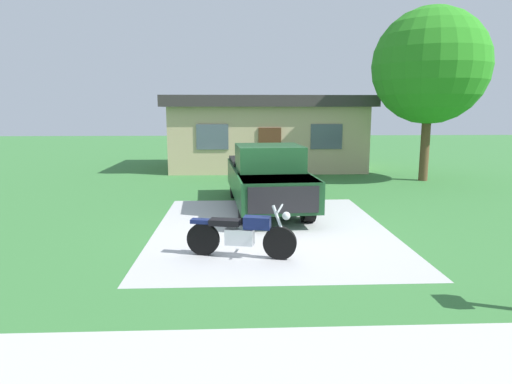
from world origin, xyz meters
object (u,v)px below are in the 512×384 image
object	(u,v)px
neighbor_house	(266,132)
pickup_truck	(267,176)
motorcycle	(242,234)
shade_tree	(430,66)

from	to	relation	value
neighbor_house	pickup_truck	bearing A→B (deg)	-93.64
motorcycle	shade_tree	distance (m)	12.89
pickup_truck	neighbor_house	xyz separation A→B (m)	(0.59, 9.35, 0.84)
shade_tree	neighbor_house	world-z (taller)	shade_tree
motorcycle	neighbor_house	distance (m)	14.08
pickup_truck	neighbor_house	size ratio (longest dim) A/B	0.60
pickup_truck	neighbor_house	distance (m)	9.41
motorcycle	pickup_truck	distance (m)	4.69
motorcycle	neighbor_house	size ratio (longest dim) A/B	0.23
shade_tree	pickup_truck	bearing A→B (deg)	-143.81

